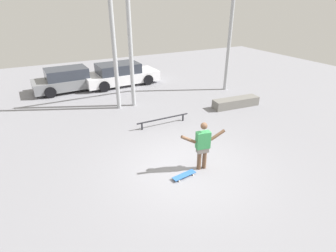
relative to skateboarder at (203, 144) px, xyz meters
name	(u,v)px	position (x,y,z in m)	size (l,w,h in m)	color
ground_plane	(188,167)	(-0.37, 0.24, -0.89)	(36.00, 36.00, 0.00)	gray
skateboarder	(203,144)	(0.00, 0.00, 0.00)	(1.45, 0.35, 1.61)	brown
skateboard	(184,175)	(-0.72, -0.14, -0.82)	(0.81, 0.33, 0.08)	#2D66B2
grind_box	(236,102)	(4.51, 3.70, -0.67)	(2.42, 0.61, 0.44)	slate
grind_rail	(163,119)	(0.33, 3.44, -0.62)	(2.39, 0.07, 0.33)	black
canopy_support_left	(42,40)	(-3.65, 6.22, 2.54)	(5.99, 0.20, 5.51)	#A5A8AD
canopy_support_right	(185,32)	(2.92, 6.22, 2.54)	(5.99, 0.20, 5.51)	#A5A8AD
parked_car_grey	(70,80)	(-2.45, 10.26, -0.25)	(4.23, 2.04, 1.32)	slate
parked_car_white	(121,74)	(0.57, 10.01, -0.24)	(4.62, 2.16, 1.34)	white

